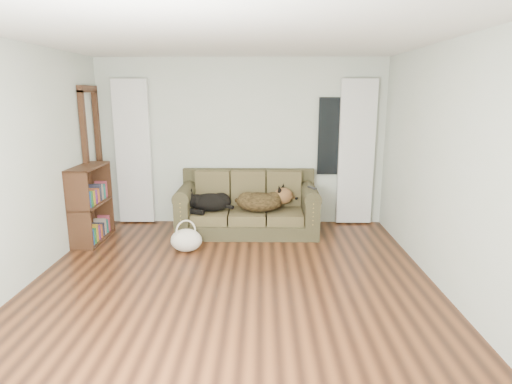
{
  "coord_description": "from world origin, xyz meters",
  "views": [
    {
      "loc": [
        0.33,
        -4.24,
        2.06
      ],
      "look_at": [
        0.24,
        1.6,
        0.71
      ],
      "focal_mm": 30.0,
      "sensor_mm": 36.0,
      "label": 1
    }
  ],
  "objects_px": {
    "tote_bag": "(186,240)",
    "bookshelf": "(91,206)",
    "dog_shepherd": "(262,202)",
    "sofa": "(248,203)",
    "dog_black_lab": "(208,202)"
  },
  "relations": [
    {
      "from": "dog_black_lab",
      "to": "tote_bag",
      "type": "bearing_deg",
      "value": -104.62
    },
    {
      "from": "sofa",
      "to": "tote_bag",
      "type": "distance_m",
      "value": 1.19
    },
    {
      "from": "tote_bag",
      "to": "sofa",
      "type": "bearing_deg",
      "value": 46.89
    },
    {
      "from": "dog_black_lab",
      "to": "dog_shepherd",
      "type": "height_order",
      "value": "dog_shepherd"
    },
    {
      "from": "sofa",
      "to": "dog_shepherd",
      "type": "xyz_separation_m",
      "value": [
        0.21,
        -0.07,
        0.04
      ]
    },
    {
      "from": "sofa",
      "to": "dog_black_lab",
      "type": "xyz_separation_m",
      "value": [
        -0.59,
        -0.07,
        0.03
      ]
    },
    {
      "from": "dog_shepherd",
      "to": "bookshelf",
      "type": "distance_m",
      "value": 2.44
    },
    {
      "from": "tote_bag",
      "to": "bookshelf",
      "type": "height_order",
      "value": "bookshelf"
    },
    {
      "from": "bookshelf",
      "to": "dog_black_lab",
      "type": "bearing_deg",
      "value": 5.29
    },
    {
      "from": "tote_bag",
      "to": "dog_black_lab",
      "type": "bearing_deg",
      "value": 75.55
    },
    {
      "from": "dog_shepherd",
      "to": "tote_bag",
      "type": "relative_size",
      "value": 1.67
    },
    {
      "from": "dog_black_lab",
      "to": "bookshelf",
      "type": "relative_size",
      "value": 0.58
    },
    {
      "from": "dog_shepherd",
      "to": "tote_bag",
      "type": "bearing_deg",
      "value": 44.32
    },
    {
      "from": "tote_bag",
      "to": "bookshelf",
      "type": "bearing_deg",
      "value": 163.32
    },
    {
      "from": "dog_black_lab",
      "to": "tote_bag",
      "type": "relative_size",
      "value": 1.49
    }
  ]
}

